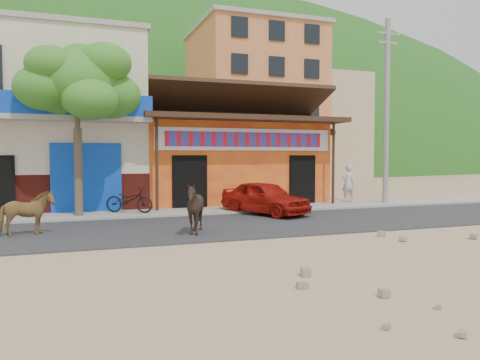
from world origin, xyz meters
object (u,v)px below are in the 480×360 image
object	(u,v)px
scooter	(129,200)
tree	(78,128)
utility_pole	(386,111)
pedestrian	(348,183)
red_car	(265,198)
cow_dark	(195,208)
cow_tan	(25,213)

from	to	relation	value
scooter	tree	bearing A→B (deg)	127.59
tree	utility_pole	distance (m)	12.84
utility_pole	scooter	size ratio (longest dim) A/B	4.51
pedestrian	tree	bearing A→B (deg)	9.21
red_car	scooter	world-z (taller)	red_car
red_car	scooter	xyz separation A→B (m)	(-4.70, 1.48, -0.07)
utility_pole	red_car	distance (m)	7.40
cow_dark	cow_tan	bearing A→B (deg)	-132.48
cow_tan	scooter	xyz separation A→B (m)	(3.14, 3.52, -0.05)
tree	red_car	world-z (taller)	tree
utility_pole	cow_dark	bearing A→B (deg)	-154.14
tree	scooter	size ratio (longest dim) A/B	3.38
cow_tan	cow_dark	size ratio (longest dim) A/B	1.01
red_car	pedestrian	bearing A→B (deg)	-0.64
cow_tan	red_car	xyz separation A→B (m)	(7.84, 2.04, 0.01)
utility_pole	pedestrian	size ratio (longest dim) A/B	4.78
tree	pedestrian	world-z (taller)	tree
tree	utility_pole	bearing A→B (deg)	0.90
cow_tan	scooter	bearing A→B (deg)	-55.47
tree	scooter	xyz separation A→B (m)	(1.73, 0.23, -2.53)
utility_pole	pedestrian	world-z (taller)	utility_pole
pedestrian	red_car	bearing A→B (deg)	28.31
scooter	cow_tan	bearing A→B (deg)	168.13
utility_pole	cow_tan	size ratio (longest dim) A/B	5.63
red_car	cow_dark	bearing A→B (deg)	-160.59
tree	cow_dark	world-z (taller)	tree
utility_pole	cow_tan	xyz separation A→B (m)	(-14.21, -3.48, -3.48)
utility_pole	scooter	distance (m)	11.62
utility_pole	cow_tan	bearing A→B (deg)	-166.22
cow_tan	utility_pole	bearing A→B (deg)	-89.97
cow_tan	pedestrian	bearing A→B (deg)	-85.57
scooter	pedestrian	world-z (taller)	pedestrian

